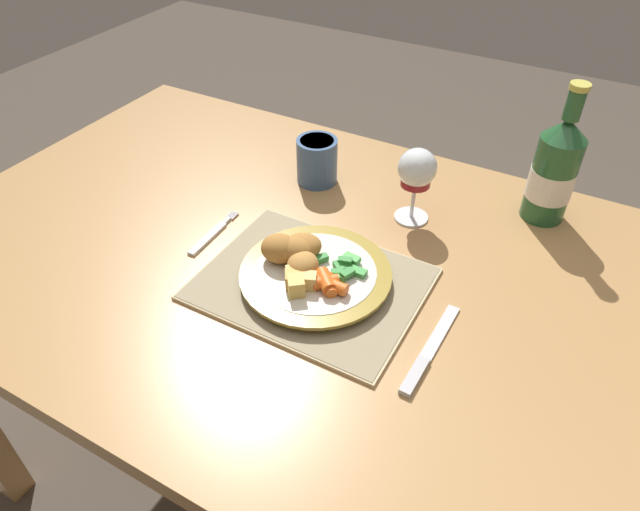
{
  "coord_description": "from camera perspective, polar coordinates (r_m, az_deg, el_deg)",
  "views": [
    {
      "loc": [
        0.28,
        -0.63,
        1.37
      ],
      "look_at": [
        -0.06,
        -0.02,
        0.78
      ],
      "focal_mm": 32.0,
      "sensor_mm": 36.0,
      "label": 1
    }
  ],
  "objects": [
    {
      "name": "fork",
      "position": [
        1.03,
        -10.86,
        1.99
      ],
      "size": [
        0.02,
        0.14,
        0.01
      ],
      "color": "silver",
      "rests_on": "dining_table"
    },
    {
      "name": "table_knife",
      "position": [
        0.83,
        10.59,
        -9.81
      ],
      "size": [
        0.02,
        0.19,
        0.01
      ],
      "color": "silver",
      "rests_on": "dining_table"
    },
    {
      "name": "green_beans_pile",
      "position": [
        0.9,
        2.39,
        -1.15
      ],
      "size": [
        0.09,
        0.06,
        0.02
      ],
      "color": "green",
      "rests_on": "dinner_plate"
    },
    {
      "name": "dinner_plate",
      "position": [
        0.91,
        -0.44,
        -1.97
      ],
      "size": [
        0.24,
        0.24,
        0.02
      ],
      "color": "silver",
      "rests_on": "placemat"
    },
    {
      "name": "placemat",
      "position": [
        0.92,
        -0.91,
        -2.8
      ],
      "size": [
        0.35,
        0.27,
        0.01
      ],
      "color": "#CCB789",
      "rests_on": "dining_table"
    },
    {
      "name": "dining_table",
      "position": [
        0.99,
        3.54,
        -5.58
      ],
      "size": [
        1.57,
        0.86,
        0.74
      ],
      "color": "#AD7F4C",
      "rests_on": "ground"
    },
    {
      "name": "roast_potatoes",
      "position": [
        0.87,
        -2.15,
        -2.5
      ],
      "size": [
        0.06,
        0.08,
        0.03
      ],
      "color": "#E5BC66",
      "rests_on": "dinner_plate"
    },
    {
      "name": "ground_plane",
      "position": [
        1.53,
        2.47,
        -23.01
      ],
      "size": [
        6.0,
        6.0,
        0.0
      ],
      "primitive_type": "plane",
      "color": "#4C4238"
    },
    {
      "name": "wine_glass",
      "position": [
        1.02,
        9.65,
        8.24
      ],
      "size": [
        0.07,
        0.07,
        0.14
      ],
      "color": "silver",
      "rests_on": "dining_table"
    },
    {
      "name": "drinking_cup",
      "position": [
        1.14,
        -0.3,
        9.55
      ],
      "size": [
        0.08,
        0.08,
        0.09
      ],
      "color": "#385684",
      "rests_on": "dining_table"
    },
    {
      "name": "breaded_croquettes",
      "position": [
        0.91,
        -2.67,
        0.41
      ],
      "size": [
        0.12,
        0.11,
        0.05
      ],
      "color": "#A87033",
      "rests_on": "dinner_plate"
    },
    {
      "name": "glazed_carrots",
      "position": [
        0.87,
        0.43,
        -2.65
      ],
      "size": [
        0.08,
        0.05,
        0.02
      ],
      "color": "orange",
      "rests_on": "dinner_plate"
    },
    {
      "name": "bottle",
      "position": [
        1.09,
        22.37,
        7.82
      ],
      "size": [
        0.08,
        0.08,
        0.26
      ],
      "color": "#23562D",
      "rests_on": "dining_table"
    }
  ]
}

